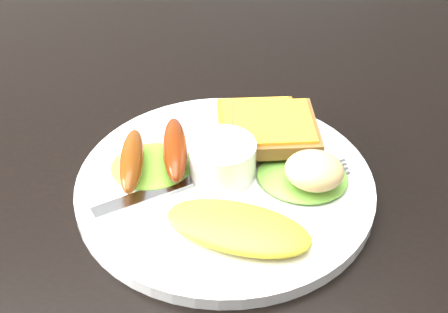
% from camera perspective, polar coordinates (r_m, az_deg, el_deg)
% --- Properties ---
extents(dining_table, '(1.20, 0.80, 0.04)m').
position_cam_1_polar(dining_table, '(0.69, -6.93, 2.68)').
color(dining_table, black).
rests_on(dining_table, ground).
extents(dining_chair, '(0.62, 0.62, 0.06)m').
position_cam_1_polar(dining_chair, '(1.55, 6.79, 12.35)').
color(dining_chair, '#9E7955').
rests_on(dining_chair, ground).
extents(plate, '(0.27, 0.27, 0.01)m').
position_cam_1_polar(plate, '(0.57, 0.09, -2.66)').
color(plate, white).
rests_on(plate, dining_table).
extents(lettuce_left, '(0.08, 0.08, 0.01)m').
position_cam_1_polar(lettuce_left, '(0.58, -6.60, -0.84)').
color(lettuce_left, '#5C8B22').
rests_on(lettuce_left, plate).
extents(lettuce_right, '(0.10, 0.10, 0.01)m').
position_cam_1_polar(lettuce_right, '(0.57, 7.16, -1.82)').
color(lettuce_right, '#6D9E3A').
rests_on(lettuce_right, plate).
extents(omelette, '(0.14, 0.10, 0.02)m').
position_cam_1_polar(omelette, '(0.51, 1.30, -6.50)').
color(omelette, gold).
rests_on(omelette, plate).
extents(sausage_a, '(0.03, 0.09, 0.02)m').
position_cam_1_polar(sausage_a, '(0.56, -8.43, -0.34)').
color(sausage_a, brown).
rests_on(sausage_a, lettuce_left).
extents(sausage_b, '(0.02, 0.09, 0.02)m').
position_cam_1_polar(sausage_b, '(0.57, -4.51, 0.71)').
color(sausage_b, '#6B2A07').
rests_on(sausage_b, lettuce_left).
extents(ramekin, '(0.07, 0.07, 0.04)m').
position_cam_1_polar(ramekin, '(0.56, -0.14, -0.28)').
color(ramekin, white).
rests_on(ramekin, plate).
extents(toast_a, '(0.08, 0.08, 0.01)m').
position_cam_1_polar(toast_a, '(0.62, 3.12, 2.92)').
color(toast_a, olive).
rests_on(toast_a, plate).
extents(toast_b, '(0.08, 0.08, 0.01)m').
position_cam_1_polar(toast_b, '(0.60, 4.65, 2.55)').
color(toast_b, olive).
rests_on(toast_b, toast_a).
extents(potato_salad, '(0.07, 0.06, 0.03)m').
position_cam_1_polar(potato_salad, '(0.55, 8.26, -1.27)').
color(potato_salad, beige).
rests_on(potato_salad, lettuce_right).
extents(fork, '(0.17, 0.08, 0.00)m').
position_cam_1_polar(fork, '(0.56, -3.43, -2.33)').
color(fork, '#ADAFB7').
rests_on(fork, plate).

